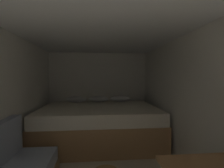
% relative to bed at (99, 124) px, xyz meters
% --- Properties ---
extents(wall_back, '(2.62, 0.05, 2.01)m').
position_rel_bed_xyz_m(wall_back, '(0.00, 0.91, 0.62)').
color(wall_back, silver).
rests_on(wall_back, ground).
extents(wall_right, '(0.05, 4.70, 2.01)m').
position_rel_bed_xyz_m(wall_right, '(1.28, -1.46, 0.62)').
color(wall_right, silver).
rests_on(wall_right, ground).
extents(ceiling_slab, '(2.62, 4.70, 0.05)m').
position_rel_bed_xyz_m(ceiling_slab, '(0.00, -1.46, 1.65)').
color(ceiling_slab, white).
rests_on(ceiling_slab, wall_left).
extents(bed, '(2.40, 1.70, 0.90)m').
position_rel_bed_xyz_m(bed, '(0.00, 0.00, 0.00)').
color(bed, '#9E7247').
rests_on(bed, ground).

